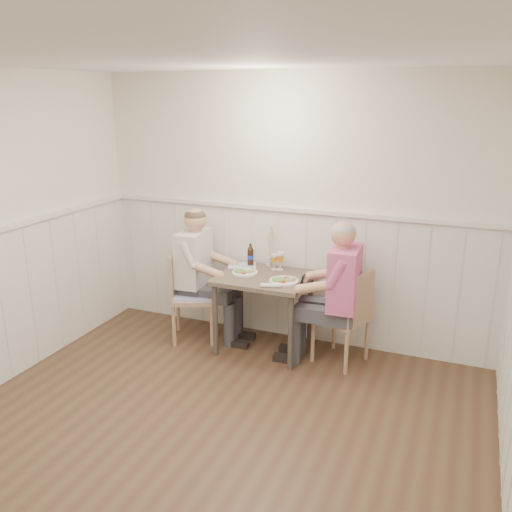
# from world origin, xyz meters

# --- Properties ---
(ground_plane) EXTENTS (4.50, 4.50, 0.00)m
(ground_plane) POSITION_xyz_m (0.00, 0.00, 0.00)
(ground_plane) COLOR #4C3122
(room_shell) EXTENTS (4.04, 4.54, 2.60)m
(room_shell) POSITION_xyz_m (0.00, 0.00, 1.52)
(room_shell) COLOR white
(room_shell) RESTS_ON ground
(wainscot) EXTENTS (4.00, 4.49, 1.34)m
(wainscot) POSITION_xyz_m (0.00, 0.69, 0.69)
(wainscot) COLOR white
(wainscot) RESTS_ON ground
(dining_table) EXTENTS (0.84, 0.70, 0.75)m
(dining_table) POSITION_xyz_m (-0.14, 1.84, 0.64)
(dining_table) COLOR brown
(dining_table) RESTS_ON ground
(chair_right) EXTENTS (0.53, 0.53, 0.89)m
(chair_right) POSITION_xyz_m (0.66, 1.86, 0.48)
(chair_right) COLOR #9D775C
(chair_right) RESTS_ON ground
(chair_left) EXTENTS (0.57, 0.57, 0.92)m
(chair_left) POSITION_xyz_m (-0.93, 1.78, 0.50)
(chair_left) COLOR #9D775C
(chair_left) RESTS_ON ground
(man_in_pink) EXTENTS (0.65, 0.45, 1.38)m
(man_in_pink) POSITION_xyz_m (0.60, 1.79, 0.58)
(man_in_pink) COLOR #3F3F47
(man_in_pink) RESTS_ON ground
(diner_cream) EXTENTS (0.64, 0.45, 1.36)m
(diner_cream) POSITION_xyz_m (-0.84, 1.85, 0.57)
(diner_cream) COLOR #3F3F47
(diner_cream) RESTS_ON ground
(plate_man) EXTENTS (0.27, 0.27, 0.07)m
(plate_man) POSITION_xyz_m (0.09, 1.74, 0.77)
(plate_man) COLOR white
(plate_man) RESTS_ON dining_table
(plate_diner) EXTENTS (0.25, 0.25, 0.06)m
(plate_diner) POSITION_xyz_m (-0.34, 1.83, 0.77)
(plate_diner) COLOR white
(plate_diner) RESTS_ON dining_table
(beer_glass_a) EXTENTS (0.07, 0.07, 0.18)m
(beer_glass_a) POSITION_xyz_m (-0.06, 2.07, 0.87)
(beer_glass_a) COLOR silver
(beer_glass_a) RESTS_ON dining_table
(beer_glass_b) EXTENTS (0.06, 0.06, 0.16)m
(beer_glass_b) POSITION_xyz_m (-0.11, 2.05, 0.86)
(beer_glass_b) COLOR silver
(beer_glass_b) RESTS_ON dining_table
(beer_bottle) EXTENTS (0.06, 0.06, 0.22)m
(beer_bottle) POSITION_xyz_m (-0.38, 2.09, 0.85)
(beer_bottle) COLOR black
(beer_bottle) RESTS_ON dining_table
(rolled_napkin) EXTENTS (0.18, 0.10, 0.04)m
(rolled_napkin) POSITION_xyz_m (0.04, 1.56, 0.77)
(rolled_napkin) COLOR white
(rolled_napkin) RESTS_ON dining_table
(grass_vase) EXTENTS (0.05, 0.05, 0.43)m
(grass_vase) POSITION_xyz_m (-0.21, 2.14, 0.94)
(grass_vase) COLOR silver
(grass_vase) RESTS_ON dining_table
(gingham_mat) EXTENTS (0.34, 0.31, 0.01)m
(gingham_mat) POSITION_xyz_m (-0.45, 2.05, 0.75)
(gingham_mat) COLOR #6977C6
(gingham_mat) RESTS_ON dining_table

